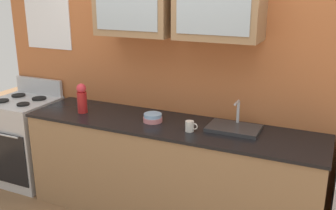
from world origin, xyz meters
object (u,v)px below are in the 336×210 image
object	(u,v)px
bowl_stack	(153,118)
cup_near_sink	(190,126)
stove_range	(25,140)
sink_faucet	(234,127)
vase	(82,98)

from	to	relation	value
bowl_stack	cup_near_sink	size ratio (longest dim) A/B	1.58
stove_range	cup_near_sink	world-z (taller)	stove_range
sink_faucet	vase	world-z (taller)	vase
sink_faucet	cup_near_sink	xyz separation A→B (m)	(-0.33, -0.19, 0.02)
stove_range	sink_faucet	distance (m)	2.34
bowl_stack	stove_range	bearing A→B (deg)	179.62
stove_range	bowl_stack	xyz separation A→B (m)	(1.58, -0.01, 0.49)
vase	cup_near_sink	size ratio (longest dim) A/B	2.61
sink_faucet	bowl_stack	distance (m)	0.72
cup_near_sink	vase	bearing A→B (deg)	177.97
sink_faucet	vase	xyz separation A→B (m)	(-1.45, -0.15, 0.12)
sink_faucet	cup_near_sink	world-z (taller)	sink_faucet
bowl_stack	vase	xyz separation A→B (m)	(-0.73, -0.04, 0.11)
cup_near_sink	sink_faucet	bearing A→B (deg)	29.90
sink_faucet	vase	distance (m)	1.46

